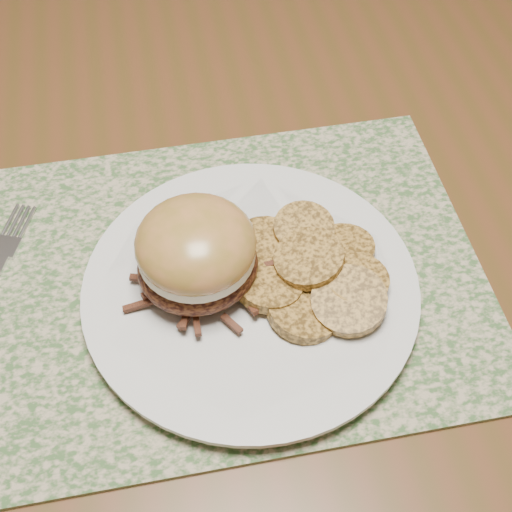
# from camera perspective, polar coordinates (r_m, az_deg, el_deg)

# --- Properties ---
(ground) EXTENTS (3.50, 3.50, 0.00)m
(ground) POSITION_cam_1_polar(r_m,az_deg,el_deg) (1.32, -4.19, -18.31)
(ground) COLOR brown
(ground) RESTS_ON ground
(dining_table) EXTENTS (1.50, 0.90, 0.75)m
(dining_table) POSITION_cam_1_polar(r_m,az_deg,el_deg) (0.72, -7.27, -0.72)
(dining_table) COLOR #573119
(dining_table) RESTS_ON ground
(placemat) EXTENTS (0.45, 0.33, 0.00)m
(placemat) POSITION_cam_1_polar(r_m,az_deg,el_deg) (0.61, -3.08, -1.83)
(placemat) COLOR #3D5E30
(placemat) RESTS_ON dining_table
(dinner_plate) EXTENTS (0.26, 0.26, 0.02)m
(dinner_plate) POSITION_cam_1_polar(r_m,az_deg,el_deg) (0.59, -0.43, -2.74)
(dinner_plate) COLOR silver
(dinner_plate) RESTS_ON placemat
(pork_sandwich) EXTENTS (0.13, 0.12, 0.07)m
(pork_sandwich) POSITION_cam_1_polar(r_m,az_deg,el_deg) (0.56, -4.78, 0.25)
(pork_sandwich) COLOR black
(pork_sandwich) RESTS_ON dinner_plate
(roasted_potatoes) EXTENTS (0.14, 0.15, 0.04)m
(roasted_potatoes) POSITION_cam_1_polar(r_m,az_deg,el_deg) (0.58, 4.39, -1.13)
(roasted_potatoes) COLOR #A77731
(roasted_potatoes) RESTS_ON dinner_plate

